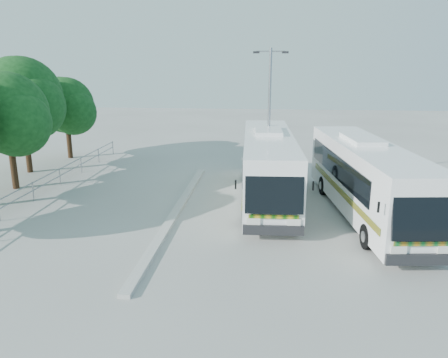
# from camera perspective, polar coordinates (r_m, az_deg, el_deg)

# --- Properties ---
(ground) EXTENTS (100.00, 100.00, 0.00)m
(ground) POSITION_cam_1_polar(r_m,az_deg,el_deg) (18.85, -0.50, -6.54)
(ground) COLOR #ACACA6
(ground) RESTS_ON ground
(kerb_divider) EXTENTS (0.40, 16.00, 0.15)m
(kerb_divider) POSITION_cam_1_polar(r_m,az_deg,el_deg) (21.02, -6.18, -4.10)
(kerb_divider) COLOR #B2B2AD
(kerb_divider) RESTS_ON ground
(railing) EXTENTS (0.06, 22.00, 1.00)m
(railing) POSITION_cam_1_polar(r_m,az_deg,el_deg) (25.27, -22.64, -0.35)
(railing) COLOR gray
(railing) RESTS_ON ground
(tree_far_c) EXTENTS (4.97, 4.69, 6.49)m
(tree_far_c) POSITION_cam_1_polar(r_m,az_deg,el_deg) (26.65, -26.37, 7.72)
(tree_far_c) COLOR #382314
(tree_far_c) RESTS_ON ground
(tree_far_d) EXTENTS (5.62, 5.30, 7.33)m
(tree_far_d) POSITION_cam_1_polar(r_m,az_deg,el_deg) (30.38, -24.79, 9.67)
(tree_far_d) COLOR #382314
(tree_far_d) RESTS_ON ground
(tree_far_e) EXTENTS (4.54, 4.28, 5.92)m
(tree_far_e) POSITION_cam_1_polar(r_m,az_deg,el_deg) (34.12, -19.85, 9.02)
(tree_far_e) COLOR #382314
(tree_far_e) RESTS_ON ground
(coach_main) EXTENTS (2.93, 12.11, 3.34)m
(coach_main) POSITION_cam_1_polar(r_m,az_deg,el_deg) (22.64, 5.79, 1.92)
(coach_main) COLOR white
(coach_main) RESTS_ON ground
(coach_adjacent) EXTENTS (3.73, 12.19, 3.33)m
(coach_adjacent) POSITION_cam_1_polar(r_m,az_deg,el_deg) (21.01, 18.09, 0.20)
(coach_adjacent) COLOR white
(coach_adjacent) RESTS_ON ground
(lamppost) EXTENTS (1.88, 0.31, 7.67)m
(lamppost) POSITION_cam_1_polar(r_m,az_deg,el_deg) (24.31, 5.92, 8.58)
(lamppost) COLOR gray
(lamppost) RESTS_ON ground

